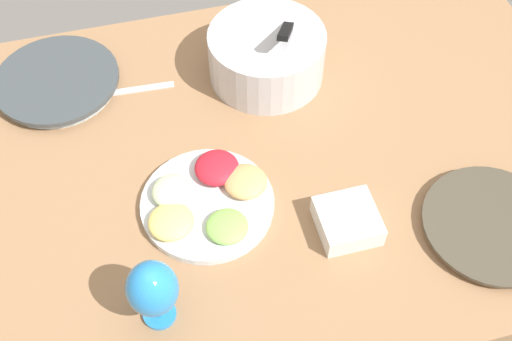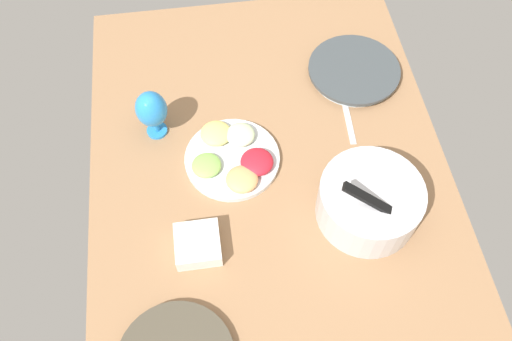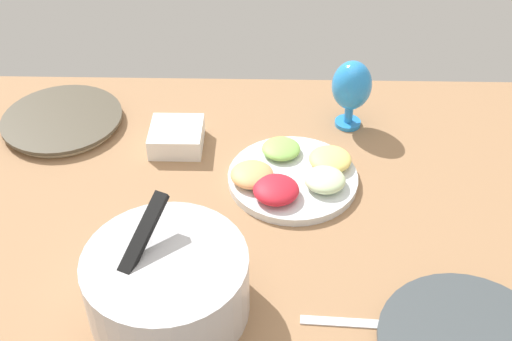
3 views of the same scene
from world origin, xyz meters
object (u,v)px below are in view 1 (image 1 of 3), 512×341
Objects in this scene: mixing_bowl at (267,53)px; square_bowl_white at (348,220)px; hurricane_glass_blue at (153,290)px; dinner_plate_right at (492,226)px; dinner_plate_left at (57,82)px; fruit_platter at (207,199)px.

square_bowl_white is (4.16, -46.67, -3.97)cm from mixing_bowl.
hurricane_glass_blue is (-35.75, -55.89, 3.78)cm from mixing_bowl.
mixing_bowl is (-32.53, 54.40, 5.56)cm from dinner_plate_right.
dinner_plate_left is 1.75× the size of hurricane_glass_blue.
dinner_plate_left is at bearing 102.18° from hurricane_glass_blue.
mixing_bowl reaches higher than fruit_platter.
dinner_plate_left is 50.63cm from mixing_bowl.
dinner_plate_left is at bearing 122.98° from fruit_platter.
fruit_platter reaches higher than dinner_plate_right.
dinner_plate_right is at bearing -15.24° from square_bowl_white.
dinner_plate_left is 103.50cm from dinner_plate_right.
square_bowl_white is at bearing -84.91° from mixing_bowl.
hurricane_glass_blue reaches higher than dinner_plate_left.
fruit_platter is at bearing 57.80° from hurricane_glass_blue.
fruit_platter is 29.05cm from square_bowl_white.
dinner_plate_right is 1.68× the size of hurricane_glass_blue.
fruit_platter is at bearing 159.57° from dinner_plate_right.
dinner_plate_left is 77.08cm from square_bowl_white.
dinner_plate_right is 63.63cm from mixing_bowl.
hurricane_glass_blue is 41.68cm from square_bowl_white.
hurricane_glass_blue is at bearing -166.99° from square_bowl_white.
square_bowl_white is at bearing 164.76° from dinner_plate_right.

